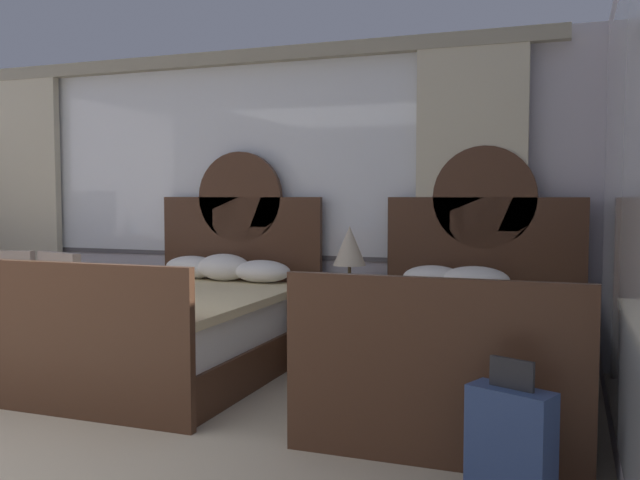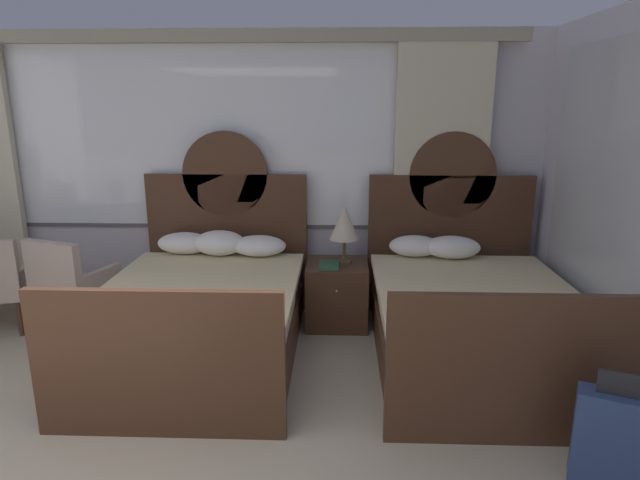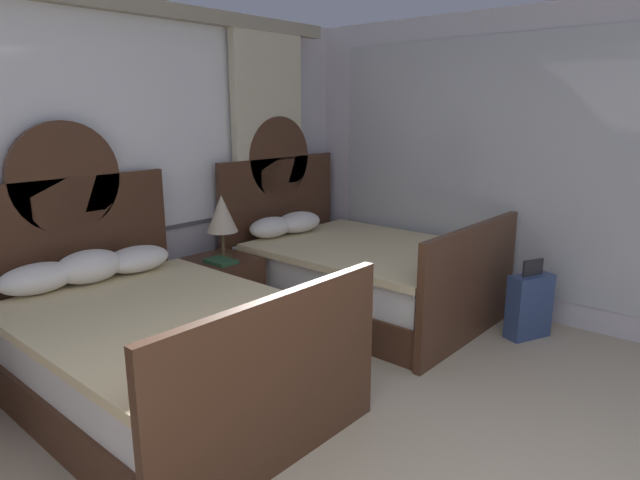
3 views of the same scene
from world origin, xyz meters
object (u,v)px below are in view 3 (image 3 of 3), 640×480
Objects in this scene: suitcase_on_floor at (529,306)px; nightstand_between_beds at (221,292)px; bed_near_mirror at (357,271)px; book_on_nightstand at (221,261)px; bed_near_window at (153,343)px; table_lamp_on_nightstand at (222,214)px.

nightstand_between_beds is at bearing 124.94° from suitcase_on_floor.
bed_near_mirror is at bearing -32.04° from nightstand_between_beds.
bed_near_mirror is 3.74× the size of nightstand_between_beds.
bed_near_window is at bearing -151.48° from book_on_nightstand.
table_lamp_on_nightstand reaches higher than book_on_nightstand.
book_on_nightstand is (-0.07, -0.11, 0.31)m from nightstand_between_beds.
suitcase_on_floor is at bearing -74.05° from bed_near_mirror.
bed_near_window is 8.54× the size of book_on_nightstand.
bed_near_mirror is 1.53m from suitcase_on_floor.
nightstand_between_beds is at bearing 57.33° from book_on_nightstand.
bed_near_mirror is 3.32× the size of suitcase_on_floor.
bed_near_window reaches higher than suitcase_on_floor.
bed_near_window is at bearing -148.56° from nightstand_between_beds.
book_on_nightstand is (-1.15, 0.56, 0.24)m from bed_near_mirror.
bed_near_mirror is at bearing -26.01° from book_on_nightstand.
book_on_nightstand reaches higher than nightstand_between_beds.
book_on_nightstand is at bearing 127.72° from suitcase_on_floor.
bed_near_window reaches higher than book_on_nightstand.
bed_near_mirror is (2.16, -0.01, -0.01)m from bed_near_window.
book_on_nightstand is 2.59m from suitcase_on_floor.
bed_near_window is 2.16m from bed_near_mirror.
table_lamp_on_nightstand is 0.41m from book_on_nightstand.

